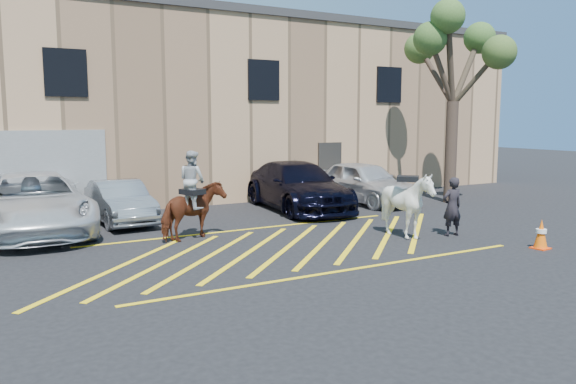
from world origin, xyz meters
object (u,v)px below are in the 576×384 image
car_silver_sedan (120,202)px  car_white_suv (364,182)px  mounted_bay (193,204)px  saddled_white (407,205)px  handler (452,207)px  traffic_cone (541,234)px  tree (454,49)px  car_blue_suv (298,186)px  car_white_pickup (33,203)px

car_silver_sedan → car_white_suv: 8.94m
car_silver_sedan → mounted_bay: mounted_bay is taller
car_white_suv → saddled_white: bearing=-120.3°
mounted_bay → car_silver_sedan: bearing=108.4°
handler → traffic_cone: bearing=117.2°
mounted_bay → tree: tree is taller
car_white_suv → handler: size_ratio=2.91×
handler → saddled_white: saddled_white is taller
tree → car_silver_sedan: bearing=171.4°
tree → saddled_white: bearing=-143.9°
car_blue_suv → tree: size_ratio=0.78×
handler → tree: 8.05m
car_white_suv → traffic_cone: size_ratio=6.37×
car_blue_suv → car_white_suv: (2.92, 0.06, -0.03)m
handler → mounted_bay: (-6.29, 2.97, 0.15)m
handler → saddled_white: 1.31m
car_white_pickup → car_blue_suv: bearing=1.1°
car_blue_suv → mounted_bay: mounted_bay is taller
car_white_pickup → mounted_bay: 4.60m
car_white_pickup → handler: car_white_pickup is taller
car_silver_sedan → car_blue_suv: 6.03m
mounted_bay → car_white_suv: bearing=21.1°
car_silver_sedan → car_white_pickup: bearing=-170.4°
car_silver_sedan → car_blue_suv: size_ratio=0.69×
car_blue_suv → saddled_white: (0.15, -5.54, 0.07)m
traffic_cone → tree: size_ratio=0.10×
car_white_pickup → car_white_suv: size_ratio=1.30×
mounted_bay → tree: bearing=8.4°
car_white_pickup → saddled_white: bearing=-31.7°
handler → mounted_bay: size_ratio=0.68×
tree → mounted_bay: bearing=-171.6°
car_silver_sedan → traffic_cone: car_silver_sedan is taller
traffic_cone → car_silver_sedan: bearing=133.7°
saddled_white → tree: tree is taller
car_silver_sedan → car_white_suv: car_white_suv is taller
saddled_white → traffic_cone: size_ratio=2.97×
car_white_pickup → mounted_bay: (3.57, -2.89, 0.11)m
car_white_suv → traffic_cone: car_white_suv is taller
handler → saddled_white: size_ratio=0.74×
car_white_suv → mounted_bay: 8.37m
tree → handler: bearing=-134.5°
handler → tree: tree is taller
mounted_bay → saddled_white: 5.66m
car_white_pickup → saddled_white: size_ratio=2.79×
saddled_white → tree: 8.56m
car_white_pickup → car_blue_suv: size_ratio=1.06×
car_white_suv → mounted_bay: size_ratio=1.98×
traffic_cone → car_white_pickup: bearing=142.8°
car_white_pickup → traffic_cone: (10.63, -8.06, -0.48)m
car_white_pickup → handler: 11.47m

